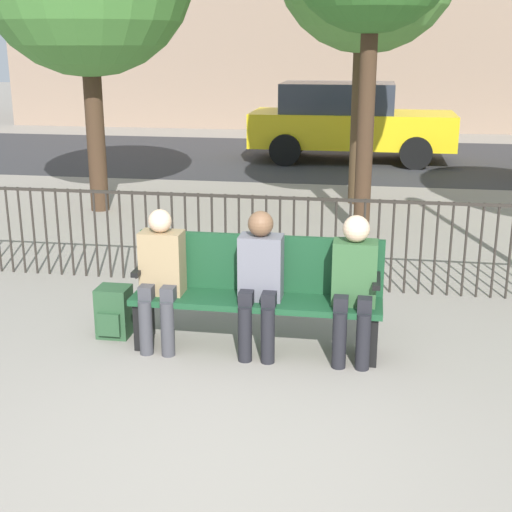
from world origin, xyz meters
name	(u,v)px	position (x,y,z in m)	size (l,w,h in m)	color
ground_plane	(205,477)	(0.00, 0.00, 0.00)	(80.00, 80.00, 0.00)	gray
park_bench	(258,288)	(0.00, 1.90, 0.50)	(2.01, 0.45, 0.92)	#194728
seated_person_0	(161,272)	(-0.77, 1.76, 0.64)	(0.34, 0.39, 1.15)	#3D3D42
seated_person_1	(260,276)	(0.04, 1.77, 0.65)	(0.34, 0.39, 1.17)	black
seated_person_2	(354,281)	(0.77, 1.77, 0.65)	(0.34, 0.39, 1.16)	black
backpack	(114,312)	(-1.24, 1.91, 0.21)	(0.27, 0.28, 0.44)	#284C2D
fence_railing	(280,234)	(-0.02, 3.42, 0.56)	(9.01, 0.03, 0.95)	#2D2823
street_surface	(332,158)	(0.00, 12.00, 0.00)	(24.00, 6.00, 0.01)	#333335
parked_car_0	(348,121)	(0.31, 11.76, 0.84)	(4.20, 1.94, 1.62)	yellow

